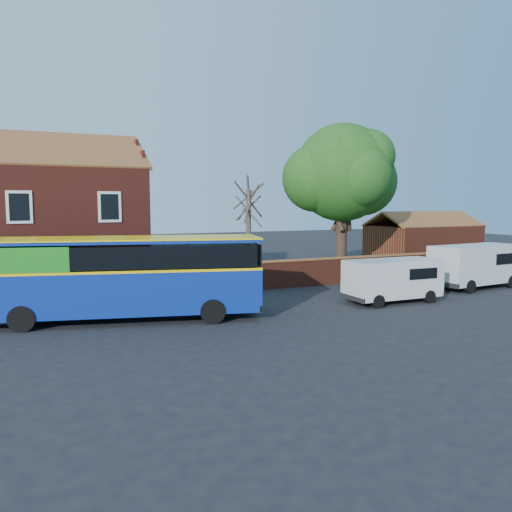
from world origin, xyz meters
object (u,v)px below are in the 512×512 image
van_far (476,264)px  bus (113,274)px  van_near (393,278)px  large_tree (342,176)px

van_far → bus: bearing=174.3°
bus → van_near: 13.03m
van_near → large_tree: 11.63m
bus → van_near: size_ratio=2.43×
van_far → van_near: bearing=-173.9°
bus → large_tree: (16.38, 8.03, 4.69)m
van_near → bus: bearing=173.7°
large_tree → van_far: bearing=-67.0°
large_tree → van_near: bearing=-109.8°
bus → van_near: (12.91, -1.63, -0.77)m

